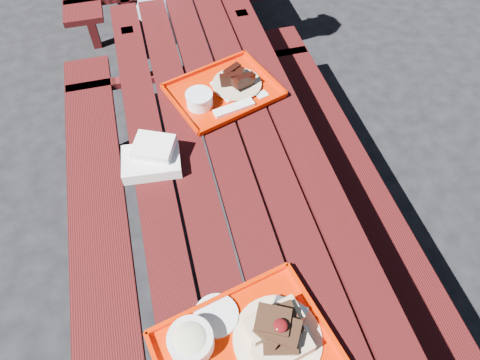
% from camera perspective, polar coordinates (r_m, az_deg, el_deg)
% --- Properties ---
extents(ground, '(60.00, 60.00, 0.00)m').
position_cam_1_polar(ground, '(2.29, -0.97, -9.37)').
color(ground, black).
rests_on(ground, ground).
extents(picnic_table_near, '(1.41, 2.40, 0.75)m').
position_cam_1_polar(picnic_table_near, '(1.81, -1.21, -1.21)').
color(picnic_table_near, '#450D10').
rests_on(picnic_table_near, ground).
extents(near_tray, '(0.56, 0.47, 0.15)m').
position_cam_1_polar(near_tray, '(1.29, 0.51, -21.14)').
color(near_tray, red).
rests_on(near_tray, picnic_table_near).
extents(far_tray, '(0.53, 0.47, 0.08)m').
position_cam_1_polar(far_tray, '(1.90, -2.31, 11.77)').
color(far_tray, red).
rests_on(far_tray, picnic_table_near).
extents(white_cloth, '(0.23, 0.20, 0.09)m').
position_cam_1_polar(white_cloth, '(1.65, -11.64, 2.96)').
color(white_cloth, white).
rests_on(white_cloth, picnic_table_near).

